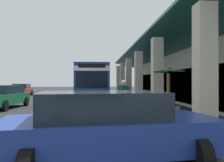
{
  "coord_description": "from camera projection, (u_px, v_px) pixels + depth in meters",
  "views": [
    {
      "loc": [
        22.91,
        1.37,
        1.67
      ],
      "look_at": [
        2.62,
        2.79,
        1.76
      ],
      "focal_mm": 36.85,
      "sensor_mm": 36.0,
      "label": 1
    }
  ],
  "objects": [
    {
      "name": "transit_bus",
      "position": [
        92.0,
        80.0,
        21.74
      ],
      "size": [
        11.24,
        2.93,
        3.34
      ],
      "color": "navy",
      "rests_on": "ground"
    },
    {
      "name": "ground",
      "position": [
        161.0,
        98.0,
        23.31
      ],
      "size": [
        120.0,
        120.0,
        0.0
      ],
      "primitive_type": "plane",
      "color": "#262628"
    },
    {
      "name": "parked_sedan_red",
      "position": [
        21.0,
        90.0,
        27.42
      ],
      "size": [
        4.51,
        2.22,
        1.47
      ],
      "color": "maroon",
      "rests_on": "ground"
    },
    {
      "name": "parked_sedan_green",
      "position": [
        3.0,
        96.0,
        14.65
      ],
      "size": [
        4.56,
        2.31,
        1.47
      ],
      "color": "#195933",
      "rests_on": "ground"
    },
    {
      "name": "parked_sedan_blue",
      "position": [
        108.0,
        127.0,
        4.72
      ],
      "size": [
        2.82,
        4.6,
        1.47
      ],
      "color": "navy",
      "rests_on": "ground"
    },
    {
      "name": "potted_palm",
      "position": [
        168.0,
        105.0,
        10.86
      ],
      "size": [
        1.72,
        1.69,
        2.36
      ],
      "color": "gray",
      "rests_on": "ground"
    },
    {
      "name": "pedestrian",
      "position": [
        123.0,
        97.0,
        10.38
      ],
      "size": [
        0.51,
        0.59,
        1.76
      ],
      "color": "#726651",
      "rests_on": "ground"
    },
    {
      "name": "curb_strip",
      "position": [
        124.0,
        100.0,
        20.04
      ],
      "size": [
        38.31,
        0.5,
        0.12
      ],
      "primitive_type": "cube",
      "color": "#9E998E",
      "rests_on": "ground"
    }
  ]
}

